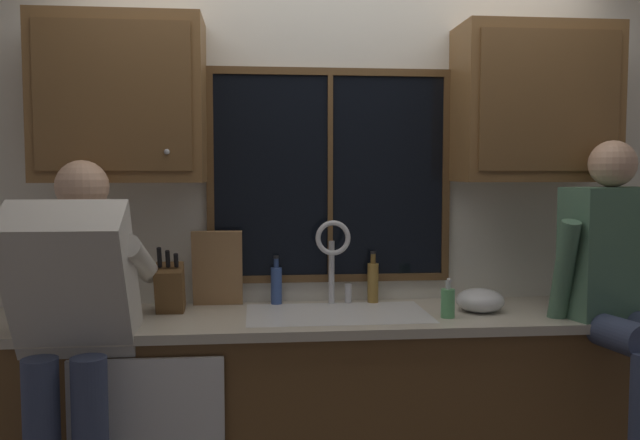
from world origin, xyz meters
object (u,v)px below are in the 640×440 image
(person_standing, at_px, (73,325))
(bottle_green_glass, at_px, (276,284))
(person_sitting_on_counter, at_px, (622,278))
(cutting_board, at_px, (217,269))
(knife_block, at_px, (170,289))
(bottle_tall_clear, at_px, (373,282))
(soap_dispenser, at_px, (448,302))
(mixing_bowl, at_px, (480,300))

(person_standing, xyz_separation_m, bottle_green_glass, (0.78, 0.57, 0.04))
(person_sitting_on_counter, relative_size, bottle_green_glass, 5.47)
(cutting_board, height_order, bottle_green_glass, cutting_board)
(knife_block, height_order, bottle_tall_clear, knife_block)
(person_sitting_on_counter, relative_size, knife_block, 3.92)
(bottle_green_glass, height_order, bottle_tall_clear, bottle_tall_clear)
(person_sitting_on_counter, xyz_separation_m, soap_dispenser, (-0.70, 0.15, -0.12))
(person_standing, distance_m, cutting_board, 0.76)
(person_sitting_on_counter, height_order, cutting_board, person_sitting_on_counter)
(soap_dispenser, relative_size, bottle_tall_clear, 0.70)
(soap_dispenser, bearing_deg, bottle_tall_clear, 126.90)
(person_standing, height_order, cutting_board, person_standing)
(person_sitting_on_counter, bearing_deg, cutting_board, 164.12)
(person_standing, distance_m, bottle_tall_clear, 1.37)
(bottle_tall_clear, bearing_deg, cutting_board, -178.99)
(knife_block, height_order, soap_dispenser, knife_block)
(bottle_green_glass, bearing_deg, bottle_tall_clear, -0.92)
(bottle_tall_clear, bearing_deg, person_sitting_on_counter, -27.25)
(mixing_bowl, height_order, bottle_tall_clear, bottle_tall_clear)
(person_sitting_on_counter, height_order, knife_block, person_sitting_on_counter)
(person_standing, xyz_separation_m, knife_block, (0.31, 0.42, 0.06))
(mixing_bowl, bearing_deg, cutting_board, 169.18)
(knife_block, bearing_deg, person_standing, -126.54)
(cutting_board, distance_m, bottle_tall_clear, 0.74)
(knife_block, xyz_separation_m, bottle_green_glass, (0.48, 0.15, -0.01))
(mixing_bowl, relative_size, bottle_green_glass, 0.94)
(bottle_green_glass, relative_size, bottle_tall_clear, 0.93)
(mixing_bowl, height_order, bottle_green_glass, bottle_green_glass)
(mixing_bowl, xyz_separation_m, bottle_green_glass, (-0.91, 0.25, 0.05))
(person_standing, bearing_deg, bottle_tall_clear, 24.19)
(person_sitting_on_counter, bearing_deg, person_standing, -178.35)
(cutting_board, bearing_deg, bottle_green_glass, 4.24)
(person_sitting_on_counter, relative_size, soap_dispenser, 7.30)
(cutting_board, relative_size, mixing_bowl, 1.68)
(person_sitting_on_counter, relative_size, cutting_board, 3.48)
(person_standing, height_order, soap_dispenser, person_standing)
(bottle_tall_clear, bearing_deg, bottle_green_glass, 179.08)
(person_sitting_on_counter, distance_m, mixing_bowl, 0.59)
(person_sitting_on_counter, height_order, soap_dispenser, person_sitting_on_counter)
(soap_dispenser, xyz_separation_m, bottle_green_glass, (-0.72, 0.36, 0.03))
(bottle_green_glass, bearing_deg, knife_block, -162.48)
(person_sitting_on_counter, height_order, bottle_tall_clear, person_sitting_on_counter)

